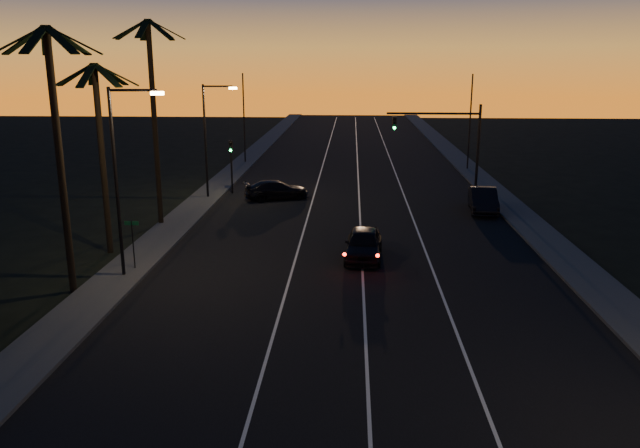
# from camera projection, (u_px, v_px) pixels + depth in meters

# --- Properties ---
(road) EXTENTS (20.00, 170.00, 0.01)m
(road) POSITION_uv_depth(u_px,v_px,m) (352.00, 227.00, 39.16)
(road) COLOR black
(road) RESTS_ON ground
(sidewalk_left) EXTENTS (2.40, 170.00, 0.16)m
(sidewalk_left) POSITION_uv_depth(u_px,v_px,m) (177.00, 224.00, 39.69)
(sidewalk_left) COLOR #3D3C3A
(sidewalk_left) RESTS_ON ground
(sidewalk_right) EXTENTS (2.40, 170.00, 0.16)m
(sidewalk_right) POSITION_uv_depth(u_px,v_px,m) (533.00, 228.00, 38.58)
(sidewalk_right) COLOR #3D3C3A
(sidewalk_right) RESTS_ON ground
(lane_stripe_left) EXTENTS (0.12, 160.00, 0.01)m
(lane_stripe_left) POSITION_uv_depth(u_px,v_px,m) (305.00, 226.00, 39.30)
(lane_stripe_left) COLOR silver
(lane_stripe_left) RESTS_ON road
(lane_stripe_mid) EXTENTS (0.12, 160.00, 0.01)m
(lane_stripe_mid) POSITION_uv_depth(u_px,v_px,m) (360.00, 227.00, 39.13)
(lane_stripe_mid) COLOR silver
(lane_stripe_mid) RESTS_ON road
(lane_stripe_right) EXTENTS (0.12, 160.00, 0.01)m
(lane_stripe_right) POSITION_uv_depth(u_px,v_px,m) (416.00, 228.00, 38.96)
(lane_stripe_right) COLOR silver
(lane_stripe_right) RESTS_ON road
(palm_near) EXTENTS (4.25, 4.16, 11.53)m
(palm_near) POSITION_uv_depth(u_px,v_px,m) (57.00, 135.00, 26.40)
(palm_near) COLOR black
(palm_near) RESTS_ON ground
(palm_mid) EXTENTS (4.25, 4.16, 10.03)m
(palm_mid) POSITION_uv_depth(u_px,v_px,m) (100.00, 138.00, 32.43)
(palm_mid) COLOR black
(palm_mid) RESTS_ON ground
(palm_far) EXTENTS (4.25, 4.16, 12.53)m
(palm_far) POSITION_uv_depth(u_px,v_px,m) (153.00, 104.00, 37.84)
(palm_far) COLOR black
(palm_far) RESTS_ON ground
(streetlight_left_near) EXTENTS (2.55, 0.26, 9.00)m
(streetlight_left_near) POSITION_uv_depth(u_px,v_px,m) (121.00, 168.00, 28.68)
(streetlight_left_near) COLOR black
(streetlight_left_near) RESTS_ON ground
(streetlight_left_far) EXTENTS (2.55, 0.26, 8.50)m
(streetlight_left_far) POSITION_uv_depth(u_px,v_px,m) (209.00, 132.00, 46.14)
(streetlight_left_far) COLOR black
(streetlight_left_far) RESTS_ON ground
(street_sign) EXTENTS (0.70, 0.06, 2.60)m
(street_sign) POSITION_uv_depth(u_px,v_px,m) (133.00, 239.00, 30.58)
(street_sign) COLOR black
(street_sign) RESTS_ON ground
(signal_mast) EXTENTS (7.10, 0.41, 7.00)m
(signal_mast) POSITION_uv_depth(u_px,v_px,m) (447.00, 134.00, 47.26)
(signal_mast) COLOR black
(signal_mast) RESTS_ON ground
(signal_post) EXTENTS (0.28, 0.37, 4.20)m
(signal_post) POSITION_uv_depth(u_px,v_px,m) (231.00, 157.00, 48.55)
(signal_post) COLOR black
(signal_post) RESTS_ON ground
(far_pole_left) EXTENTS (0.14, 0.14, 9.00)m
(far_pole_left) POSITION_uv_depth(u_px,v_px,m) (244.00, 119.00, 62.73)
(far_pole_left) COLOR black
(far_pole_left) RESTS_ON ground
(far_pole_right) EXTENTS (0.14, 0.14, 9.00)m
(far_pole_right) POSITION_uv_depth(u_px,v_px,m) (470.00, 123.00, 58.74)
(far_pole_right) COLOR black
(far_pole_right) RESTS_ON ground
(lead_car) EXTENTS (2.18, 5.33, 1.60)m
(lead_car) POSITION_uv_depth(u_px,v_px,m) (364.00, 244.00, 32.75)
(lead_car) COLOR black
(lead_car) RESTS_ON road
(right_car) EXTENTS (2.23, 5.12, 1.64)m
(right_car) POSITION_uv_depth(u_px,v_px,m) (483.00, 200.00, 42.98)
(right_car) COLOR black
(right_car) RESTS_ON road
(cross_car) EXTENTS (5.25, 3.53, 1.41)m
(cross_car) POSITION_uv_depth(u_px,v_px,m) (277.00, 190.00, 46.98)
(cross_car) COLOR black
(cross_car) RESTS_ON road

